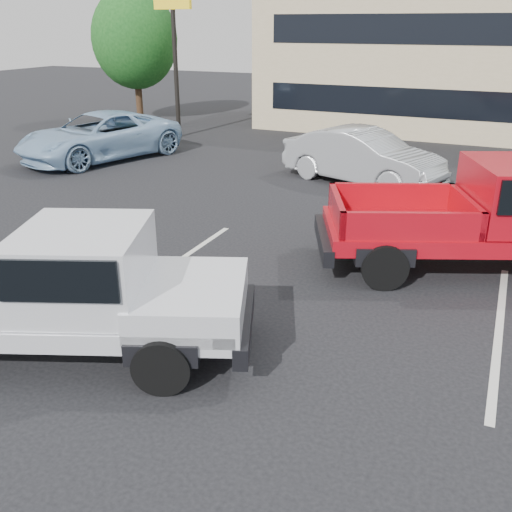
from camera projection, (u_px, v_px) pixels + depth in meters
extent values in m
plane|color=black|center=(271.00, 351.00, 8.28)|extent=(90.00, 90.00, 0.00)
cube|color=silver|center=(169.00, 267.00, 11.10)|extent=(0.12, 5.00, 0.01)
cube|color=silver|center=(499.00, 330.00, 8.84)|extent=(0.12, 5.00, 0.01)
cube|color=tan|center=(505.00, 59.00, 24.14)|extent=(20.00, 8.00, 6.00)
cube|color=black|center=(495.00, 107.00, 21.35)|extent=(18.00, 0.08, 1.10)
cube|color=black|center=(507.00, 29.00, 20.32)|extent=(18.00, 0.08, 1.10)
cylinder|color=black|center=(175.00, 61.00, 22.74)|extent=(0.18, 0.18, 6.00)
cylinder|color=#332114|center=(139.00, 95.00, 27.46)|extent=(0.32, 0.32, 2.42)
ellipsoid|color=#144917|center=(135.00, 39.00, 26.50)|extent=(3.96, 3.96, 4.55)
cylinder|color=black|center=(162.00, 365.00, 7.25)|extent=(0.81, 0.54, 0.76)
cylinder|color=black|center=(184.00, 300.00, 8.95)|extent=(0.81, 0.54, 0.76)
cube|color=white|center=(50.00, 309.00, 8.05)|extent=(5.72, 3.78, 0.28)
cube|color=white|center=(190.00, 298.00, 7.90)|extent=(2.11, 2.34, 0.46)
cube|color=black|center=(244.00, 323.00, 8.02)|extent=(0.91, 1.89, 0.30)
cube|color=white|center=(83.00, 266.00, 7.77)|extent=(2.22, 2.32, 1.05)
cube|color=black|center=(82.00, 252.00, 7.70)|extent=(2.11, 2.36, 0.55)
cube|color=white|center=(22.00, 286.00, 7.93)|extent=(0.78, 1.75, 0.50)
cylinder|color=brown|center=(3.00, 288.00, 8.18)|extent=(0.07, 0.07, 0.23)
cylinder|color=brown|center=(8.00, 283.00, 8.32)|extent=(0.07, 0.07, 0.23)
sphere|color=brown|center=(0.00, 255.00, 8.07)|extent=(0.23, 0.23, 0.23)
cone|color=black|center=(9.00, 257.00, 8.08)|extent=(0.19, 0.16, 0.11)
cylinder|color=black|center=(384.00, 266.00, 10.10)|extent=(0.89, 0.61, 0.84)
cylinder|color=black|center=(366.00, 228.00, 11.97)|extent=(0.89, 0.61, 0.84)
cube|color=#B30916|center=(483.00, 231.00, 10.87)|extent=(6.28, 4.23, 0.31)
cube|color=black|center=(324.00, 239.00, 11.01)|extent=(1.01, 2.06, 0.31)
cube|color=black|center=(399.00, 227.00, 10.88)|extent=(3.11, 2.84, 0.11)
cube|color=#B30916|center=(391.00, 196.00, 11.64)|extent=(2.38, 1.07, 0.55)
cube|color=#B30916|center=(412.00, 228.00, 9.87)|extent=(2.38, 1.07, 0.55)
cube|color=#B30916|center=(337.00, 210.00, 10.78)|extent=(0.88, 1.91, 0.55)
cube|color=#B30916|center=(465.00, 211.00, 10.73)|extent=(0.88, 1.91, 0.55)
imported|color=#9EA1A5|center=(363.00, 157.00, 16.69)|extent=(5.07, 3.06, 1.58)
imported|color=#8BAECF|center=(99.00, 136.00, 19.64)|extent=(4.27, 6.25, 1.59)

